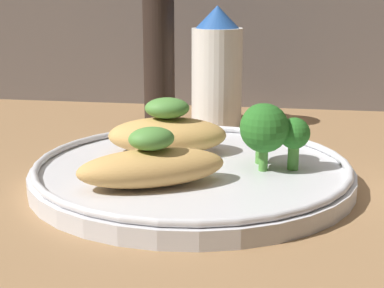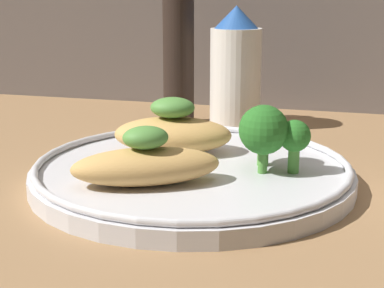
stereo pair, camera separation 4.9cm
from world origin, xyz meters
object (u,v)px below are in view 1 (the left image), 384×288
(broccoli_bunch, at_px, (268,128))
(pepper_grinder, at_px, (159,53))
(plate, at_px, (192,172))
(sauce_bottle, at_px, (217,70))

(broccoli_bunch, bearing_deg, pepper_grinder, 124.03)
(plate, xyz_separation_m, sauce_bottle, (-0.01, 0.21, 0.06))
(sauce_bottle, bearing_deg, pepper_grinder, 180.00)
(broccoli_bunch, xyz_separation_m, pepper_grinder, (-0.14, 0.20, 0.04))
(broccoli_bunch, height_order, pepper_grinder, pepper_grinder)
(broccoli_bunch, relative_size, sauce_bottle, 0.41)
(sauce_bottle, xyz_separation_m, pepper_grinder, (-0.07, 0.00, 0.02))
(plate, distance_m, pepper_grinder, 0.23)
(plate, bearing_deg, broccoli_bunch, 8.19)
(plate, bearing_deg, sauce_bottle, 91.49)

